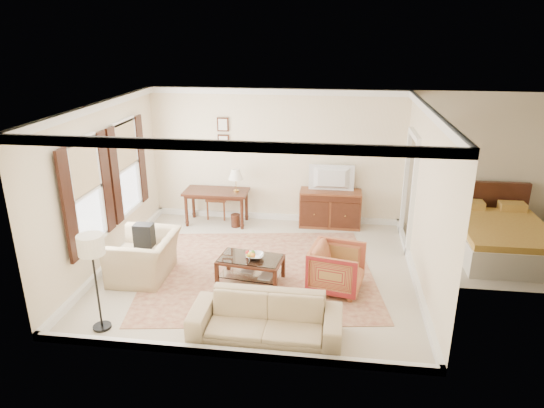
% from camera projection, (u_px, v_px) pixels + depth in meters
% --- Properties ---
extents(room_shell, '(5.51, 5.01, 2.91)m').
position_uv_depth(room_shell, '(257.00, 133.00, 7.83)').
color(room_shell, beige).
rests_on(room_shell, ground).
extents(annex_bedroom, '(3.00, 2.70, 2.90)m').
position_uv_depth(annex_bedroom, '(505.00, 240.00, 9.07)').
color(annex_bedroom, beige).
rests_on(annex_bedroom, ground).
extents(window_front, '(0.12, 1.56, 1.80)m').
position_uv_depth(window_front, '(86.00, 194.00, 7.83)').
color(window_front, '#CCB284').
rests_on(window_front, room_shell).
extents(window_rear, '(0.12, 1.56, 1.80)m').
position_uv_depth(window_rear, '(127.00, 167.00, 9.32)').
color(window_rear, '#CCB284').
rests_on(window_rear, room_shell).
extents(doorway, '(0.10, 1.12, 2.25)m').
position_uv_depth(doorway, '(409.00, 192.00, 9.36)').
color(doorway, white).
rests_on(doorway, room_shell).
extents(rug, '(4.43, 3.96, 0.01)m').
position_uv_depth(rug, '(259.00, 272.00, 8.58)').
color(rug, maroon).
rests_on(rug, room_shell).
extents(writing_desk, '(1.38, 0.69, 0.75)m').
position_uv_depth(writing_desk, '(216.00, 195.00, 10.52)').
color(writing_desk, '#3D1C11').
rests_on(writing_desk, room_shell).
extents(desk_chair, '(0.47, 0.47, 1.05)m').
position_uv_depth(desk_chair, '(217.00, 195.00, 10.90)').
color(desk_chair, brown).
rests_on(desk_chair, room_shell).
extents(desk_lamp, '(0.32, 0.32, 0.50)m').
position_uv_depth(desk_lamp, '(236.00, 180.00, 10.34)').
color(desk_lamp, silver).
rests_on(desk_lamp, writing_desk).
extents(framed_prints, '(0.25, 0.04, 0.68)m').
position_uv_depth(framed_prints, '(223.00, 133.00, 10.45)').
color(framed_prints, '#3D1C11').
rests_on(framed_prints, room_shell).
extents(sideboard, '(1.31, 0.50, 0.80)m').
position_uv_depth(sideboard, '(330.00, 209.00, 10.45)').
color(sideboard, brown).
rests_on(sideboard, room_shell).
extents(tv, '(0.91, 0.53, 0.12)m').
position_uv_depth(tv, '(332.00, 171.00, 10.14)').
color(tv, black).
rests_on(tv, sideboard).
extents(coffee_table, '(1.13, 0.75, 0.45)m').
position_uv_depth(coffee_table, '(251.00, 263.00, 8.15)').
color(coffee_table, '#3D1C11').
rests_on(coffee_table, room_shell).
extents(fruit_bowl, '(0.42, 0.42, 0.10)m').
position_uv_depth(fruit_bowl, '(255.00, 255.00, 8.07)').
color(fruit_bowl, silver).
rests_on(fruit_bowl, coffee_table).
extents(book_a, '(0.28, 0.11, 0.38)m').
position_uv_depth(book_a, '(244.00, 268.00, 8.34)').
color(book_a, brown).
rests_on(book_a, coffee_table).
extents(book_b, '(0.28, 0.08, 0.38)m').
position_uv_depth(book_b, '(260.00, 275.00, 8.12)').
color(book_b, brown).
rests_on(book_b, coffee_table).
extents(striped_armchair, '(0.92, 0.96, 0.84)m').
position_uv_depth(striped_armchair, '(337.00, 266.00, 7.88)').
color(striped_armchair, maroon).
rests_on(striped_armchair, room_shell).
extents(club_armchair, '(0.77, 1.18, 1.03)m').
position_uv_depth(club_armchair, '(144.00, 249.00, 8.26)').
color(club_armchair, tan).
rests_on(club_armchair, room_shell).
extents(backpack, '(0.29, 0.37, 0.40)m').
position_uv_depth(backpack, '(144.00, 234.00, 8.25)').
color(backpack, black).
rests_on(backpack, club_armchair).
extents(sofa, '(2.09, 0.64, 0.81)m').
position_uv_depth(sofa, '(266.00, 312.00, 6.63)').
color(sofa, tan).
rests_on(sofa, room_shell).
extents(floor_lamp, '(0.36, 0.36, 1.46)m').
position_uv_depth(floor_lamp, '(92.00, 252.00, 6.57)').
color(floor_lamp, black).
rests_on(floor_lamp, room_shell).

